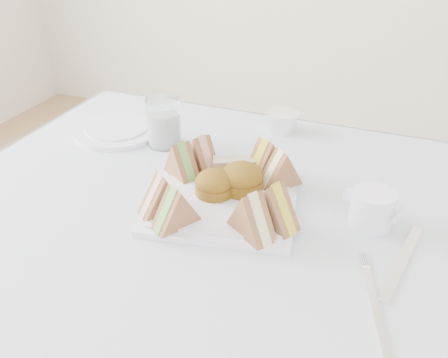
% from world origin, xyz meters
% --- Properties ---
extents(tablecloth, '(1.02, 1.02, 0.01)m').
position_xyz_m(tablecloth, '(0.00, 0.00, 0.74)').
color(tablecloth, silver).
rests_on(tablecloth, table).
extents(serving_plate, '(0.30, 0.30, 0.01)m').
position_xyz_m(serving_plate, '(0.01, 0.10, 0.75)').
color(serving_plate, white).
rests_on(serving_plate, tablecloth).
extents(sandwich_fl_a, '(0.08, 0.09, 0.07)m').
position_xyz_m(sandwich_fl_a, '(-0.07, 0.02, 0.79)').
color(sandwich_fl_a, '#9C5E3B').
rests_on(sandwich_fl_a, serving_plate).
extents(sandwich_fl_b, '(0.07, 0.09, 0.07)m').
position_xyz_m(sandwich_fl_b, '(-0.03, -0.00, 0.79)').
color(sandwich_fl_b, '#9C5E3B').
rests_on(sandwich_fl_b, serving_plate).
extents(sandwich_fr_a, '(0.10, 0.07, 0.08)m').
position_xyz_m(sandwich_fr_a, '(0.12, 0.06, 0.80)').
color(sandwich_fr_a, '#9C5E3B').
rests_on(sandwich_fr_a, serving_plate).
extents(sandwich_fr_b, '(0.09, 0.08, 0.08)m').
position_xyz_m(sandwich_fr_b, '(0.09, 0.02, 0.80)').
color(sandwich_fr_b, '#9C5E3B').
rests_on(sandwich_fr_b, serving_plate).
extents(sandwich_bl_a, '(0.09, 0.07, 0.07)m').
position_xyz_m(sandwich_bl_a, '(-0.09, 0.14, 0.79)').
color(sandwich_bl_a, '#9C5E3B').
rests_on(sandwich_bl_a, serving_plate).
extents(sandwich_bl_b, '(0.09, 0.08, 0.07)m').
position_xyz_m(sandwich_bl_b, '(-0.06, 0.18, 0.79)').
color(sandwich_bl_b, '#9C5E3B').
rests_on(sandwich_bl_b, serving_plate).
extents(sandwich_br_a, '(0.08, 0.09, 0.07)m').
position_xyz_m(sandwich_br_a, '(0.10, 0.18, 0.79)').
color(sandwich_br_a, '#9C5E3B').
rests_on(sandwich_br_a, serving_plate).
extents(sandwich_br_b, '(0.08, 0.09, 0.08)m').
position_xyz_m(sandwich_br_b, '(0.06, 0.20, 0.80)').
color(sandwich_br_b, '#9C5E3B').
rests_on(sandwich_br_b, serving_plate).
extents(scone_left, '(0.08, 0.08, 0.05)m').
position_xyz_m(scone_left, '(-0.00, 0.10, 0.78)').
color(scone_left, brown).
rests_on(scone_left, serving_plate).
extents(scone_right, '(0.11, 0.11, 0.05)m').
position_xyz_m(scone_right, '(0.04, 0.13, 0.78)').
color(scone_right, brown).
rests_on(scone_right, serving_plate).
extents(pastry_slice, '(0.09, 0.06, 0.04)m').
position_xyz_m(pastry_slice, '(0.00, 0.18, 0.78)').
color(pastry_slice, '#E7C07A').
rests_on(pastry_slice, serving_plate).
extents(side_plate, '(0.21, 0.21, 0.01)m').
position_xyz_m(side_plate, '(-0.32, 0.28, 0.75)').
color(side_plate, white).
rests_on(side_plate, tablecloth).
extents(water_glass, '(0.07, 0.07, 0.11)m').
position_xyz_m(water_glass, '(-0.19, 0.27, 0.80)').
color(water_glass, white).
rests_on(water_glass, tablecloth).
extents(tea_strainer, '(0.08, 0.08, 0.04)m').
position_xyz_m(tea_strainer, '(0.03, 0.43, 0.77)').
color(tea_strainer, white).
rests_on(tea_strainer, tablecloth).
extents(knife, '(0.05, 0.20, 0.00)m').
position_xyz_m(knife, '(0.32, 0.05, 0.75)').
color(knife, white).
rests_on(knife, tablecloth).
extents(fork, '(0.06, 0.19, 0.00)m').
position_xyz_m(fork, '(0.30, -0.08, 0.75)').
color(fork, white).
rests_on(fork, tablecloth).
extents(creamer_jug, '(0.09, 0.09, 0.06)m').
position_xyz_m(creamer_jug, '(0.27, 0.13, 0.78)').
color(creamer_jug, white).
rests_on(creamer_jug, tablecloth).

